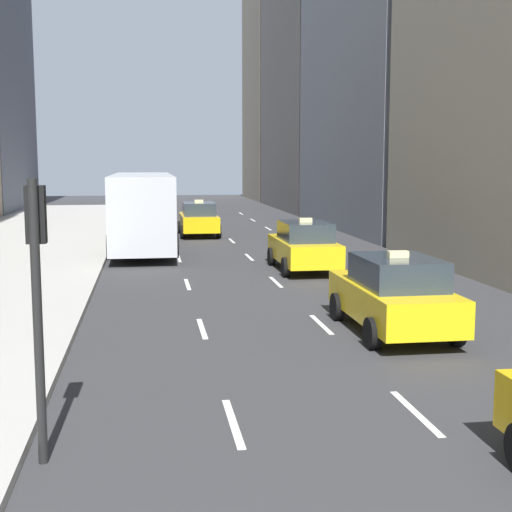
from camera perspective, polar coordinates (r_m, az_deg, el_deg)
The scene contains 7 objects.
sidewalk_left at distance 29.73m, azimuth -19.48°, elevation -0.07°, with size 8.00×66.00×0.15m, color #ADAAA3.
lane_markings at distance 25.55m, azimuth 0.40°, elevation -0.98°, with size 5.72×56.00×0.01m.
taxi_lead at distance 16.14m, azimuth 10.97°, elevation -3.00°, with size 2.02×4.40×1.87m.
taxi_second at distance 36.73m, azimuth -4.61°, elevation 2.98°, with size 2.02×4.40×1.87m.
taxi_third at distance 24.93m, azimuth 3.86°, elevation 0.82°, with size 2.02×4.40×1.87m.
city_bus at distance 31.56m, azimuth -9.08°, elevation 3.81°, with size 2.80×11.61×3.25m.
traffic_light_pole at distance 9.24m, azimuth -17.12°, elevation -1.43°, with size 0.24×0.42×3.60m.
Camera 1 is at (-1.37, -1.95, 3.80)m, focal length 50.00 mm.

